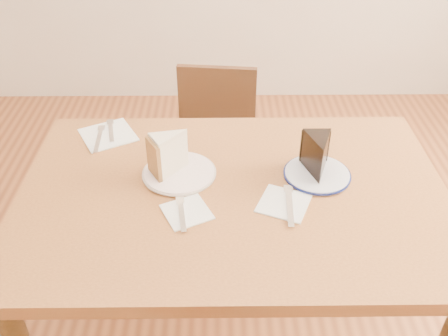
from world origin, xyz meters
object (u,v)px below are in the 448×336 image
at_px(carrot_cake, 172,154).
at_px(chocolate_cake, 318,158).
at_px(chair_far, 214,154).
at_px(plate_cream, 179,173).
at_px(table, 233,217).
at_px(plate_navy, 317,174).

height_order(carrot_cake, chocolate_cake, carrot_cake).
distance_m(chair_far, carrot_cake, 0.69).
xyz_separation_m(plate_cream, carrot_cake, (-0.02, 0.01, 0.06)).
height_order(chair_far, plate_cream, chair_far).
xyz_separation_m(table, chocolate_cake, (0.24, 0.07, 0.16)).
bearing_deg(chair_far, table, 101.59).
relative_size(plate_navy, chocolate_cake, 1.63).
distance_m(plate_navy, carrot_cake, 0.42).
relative_size(table, plate_cream, 5.85).
distance_m(table, chair_far, 0.68).
relative_size(chair_far, plate_cream, 3.78).
height_order(plate_navy, chocolate_cake, chocolate_cake).
xyz_separation_m(plate_cream, chocolate_cake, (0.40, -0.01, 0.06)).
bearing_deg(plate_cream, carrot_cake, 152.46).
distance_m(plate_cream, carrot_cake, 0.06).
bearing_deg(chocolate_cake, plate_navy, 148.23).
height_order(chair_far, plate_navy, chair_far).
xyz_separation_m(plate_cream, plate_navy, (0.40, -0.01, 0.00)).
relative_size(plate_navy, carrot_cake, 1.68).
bearing_deg(plate_cream, plate_navy, -1.50).
bearing_deg(plate_cream, chocolate_cake, -1.19).
distance_m(table, plate_cream, 0.20).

